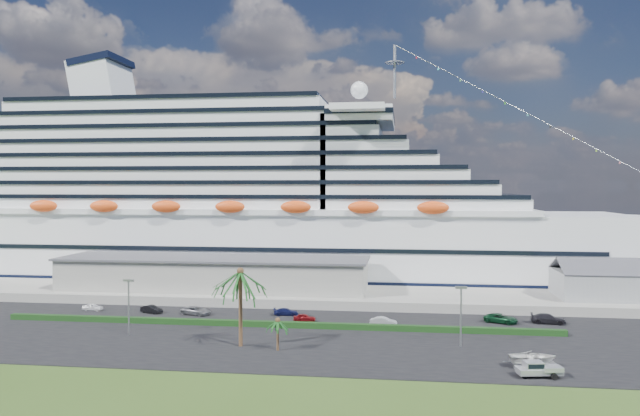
# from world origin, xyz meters

# --- Properties ---
(ground) EXTENTS (420.00, 420.00, 0.00)m
(ground) POSITION_xyz_m (0.00, 0.00, 0.00)
(ground) COLOR #34501A
(ground) RESTS_ON ground
(asphalt_lot) EXTENTS (140.00, 38.00, 0.12)m
(asphalt_lot) POSITION_xyz_m (0.00, 11.00, 0.06)
(asphalt_lot) COLOR black
(asphalt_lot) RESTS_ON ground
(wharf) EXTENTS (240.00, 20.00, 1.80)m
(wharf) POSITION_xyz_m (0.00, 40.00, 0.90)
(wharf) COLOR gray
(wharf) RESTS_ON ground
(water) EXTENTS (420.00, 160.00, 0.02)m
(water) POSITION_xyz_m (0.00, 130.00, 0.01)
(water) COLOR black
(water) RESTS_ON ground
(cruise_ship) EXTENTS (191.00, 38.00, 54.00)m
(cruise_ship) POSITION_xyz_m (-21.53, 64.00, 16.69)
(cruise_ship) COLOR silver
(cruise_ship) RESTS_ON ground
(terminal_building) EXTENTS (61.00, 15.00, 6.30)m
(terminal_building) POSITION_xyz_m (-25.00, 40.00, 5.01)
(terminal_building) COLOR gray
(terminal_building) RESTS_ON wharf
(port_shed) EXTENTS (24.00, 12.31, 7.37)m
(port_shed) POSITION_xyz_m (52.00, 40.00, 4.40)
(port_shed) COLOR gray
(port_shed) RESTS_ON wharf
(hedge) EXTENTS (88.00, 1.10, 0.90)m
(hedge) POSITION_xyz_m (-8.00, 16.00, 0.57)
(hedge) COLOR black
(hedge) RESTS_ON asphalt_lot
(lamp_post_left) EXTENTS (1.60, 0.35, 8.27)m
(lamp_post_left) POSITION_xyz_m (-28.00, 8.00, 5.34)
(lamp_post_left) COLOR gray
(lamp_post_left) RESTS_ON asphalt_lot
(lamp_post_right) EXTENTS (1.60, 0.35, 8.27)m
(lamp_post_right) POSITION_xyz_m (20.00, 8.00, 5.34)
(lamp_post_right) COLOR gray
(lamp_post_right) RESTS_ON asphalt_lot
(palm_tall) EXTENTS (8.82, 8.82, 11.13)m
(palm_tall) POSITION_xyz_m (-10.00, 4.00, 9.20)
(palm_tall) COLOR #47301E
(palm_tall) RESTS_ON ground
(palm_short) EXTENTS (3.53, 3.53, 4.56)m
(palm_short) POSITION_xyz_m (-4.50, 2.50, 3.67)
(palm_short) COLOR #47301E
(palm_short) RESTS_ON ground
(parked_car_0) EXTENTS (3.61, 1.47, 1.23)m
(parked_car_0) POSITION_xyz_m (-42.34, 24.50, 0.73)
(parked_car_0) COLOR white
(parked_car_0) RESTS_ON asphalt_lot
(parked_car_1) EXTENTS (4.28, 2.80, 1.33)m
(parked_car_1) POSITION_xyz_m (-31.13, 23.72, 0.79)
(parked_car_1) COLOR black
(parked_car_1) RESTS_ON asphalt_lot
(parked_car_2) EXTENTS (5.66, 3.73, 1.45)m
(parked_car_2) POSITION_xyz_m (-23.04, 23.43, 0.84)
(parked_car_2) COLOR slate
(parked_car_2) RESTS_ON asphalt_lot
(parked_car_3) EXTENTS (4.31, 2.02, 1.22)m
(parked_car_3) POSITION_xyz_m (-7.65, 24.93, 0.73)
(parked_car_3) COLOR #151A4B
(parked_car_3) RESTS_ON asphalt_lot
(parked_car_4) EXTENTS (3.76, 1.79, 1.24)m
(parked_car_4) POSITION_xyz_m (-3.77, 20.69, 0.74)
(parked_car_4) COLOR maroon
(parked_car_4) RESTS_ON asphalt_lot
(parked_car_5) EXTENTS (4.34, 1.97, 1.38)m
(parked_car_5) POSITION_xyz_m (9.06, 19.10, 0.81)
(parked_car_5) COLOR #B5B7BD
(parked_car_5) RESTS_ON asphalt_lot
(parked_car_6) EXTENTS (5.83, 4.44, 1.47)m
(parked_car_6) POSITION_xyz_m (27.73, 23.71, 0.86)
(parked_car_6) COLOR #0D351D
(parked_car_6) RESTS_ON asphalt_lot
(parked_car_7) EXTENTS (5.64, 2.97, 1.56)m
(parked_car_7) POSITION_xyz_m (35.16, 24.28, 0.90)
(parked_car_7) COLOR black
(parked_car_7) RESTS_ON asphalt_lot
(pickup_truck) EXTENTS (5.34, 2.70, 1.79)m
(pickup_truck) POSITION_xyz_m (27.60, -4.95, 1.10)
(pickup_truck) COLOR black
(pickup_truck) RESTS_ON asphalt_lot
(boat_trailer) EXTENTS (6.63, 4.74, 1.85)m
(boat_trailer) POSITION_xyz_m (27.79, -1.01, 1.35)
(boat_trailer) COLOR gray
(boat_trailer) RESTS_ON asphalt_lot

